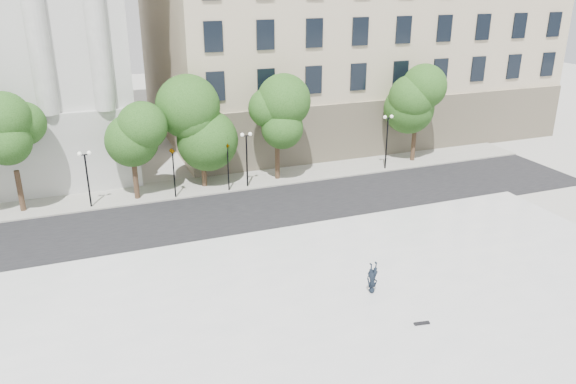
# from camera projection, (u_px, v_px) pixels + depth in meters

# --- Properties ---
(plaza) EXTENTS (44.00, 22.00, 0.45)m
(plaza) POSITION_uv_depth(u_px,v_px,m) (266.00, 354.00, 23.06)
(plaza) COLOR silver
(plaza) RESTS_ON ground
(street) EXTENTS (60.00, 8.00, 0.02)m
(street) POSITION_uv_depth(u_px,v_px,m) (190.00, 221.00, 36.21)
(street) COLOR black
(street) RESTS_ON ground
(far_sidewalk) EXTENTS (60.00, 4.00, 0.12)m
(far_sidewalk) POSITION_uv_depth(u_px,v_px,m) (174.00, 190.00, 41.43)
(far_sidewalk) COLOR #A7A49A
(far_sidewalk) RESTS_ON ground
(building_east) EXTENTS (36.00, 26.15, 23.00)m
(building_east) POSITION_uv_depth(u_px,v_px,m) (335.00, 15.00, 57.18)
(building_east) COLOR tan
(building_east) RESTS_ON ground
(traffic_light_west) EXTENTS (0.59, 1.67, 4.16)m
(traffic_light_west) POSITION_uv_depth(u_px,v_px,m) (172.00, 149.00, 38.61)
(traffic_light_west) COLOR black
(traffic_light_west) RESTS_ON ground
(traffic_light_east) EXTENTS (0.51, 1.63, 4.15)m
(traffic_light_east) POSITION_uv_depth(u_px,v_px,m) (227.00, 144.00, 39.93)
(traffic_light_east) COLOR black
(traffic_light_east) RESTS_ON ground
(person_lying) EXTENTS (0.65, 1.63, 0.44)m
(person_lying) POSITION_uv_depth(u_px,v_px,m) (372.00, 288.00, 27.07)
(person_lying) COLOR black
(person_lying) RESTS_ON plaza
(skateboard) EXTENTS (0.73, 0.30, 0.07)m
(skateboard) POSITION_uv_depth(u_px,v_px,m) (422.00, 323.00, 24.64)
(skateboard) COLOR black
(skateboard) RESTS_ON plaza
(street_trees) EXTENTS (38.89, 4.65, 7.98)m
(street_trees) POSITION_uv_depth(u_px,v_px,m) (186.00, 121.00, 39.55)
(street_trees) COLOR #382619
(street_trees) RESTS_ON ground
(lamp_posts) EXTENTS (35.46, 0.28, 4.55)m
(lamp_posts) POSITION_uv_depth(u_px,v_px,m) (172.00, 157.00, 39.11)
(lamp_posts) COLOR black
(lamp_posts) RESTS_ON ground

